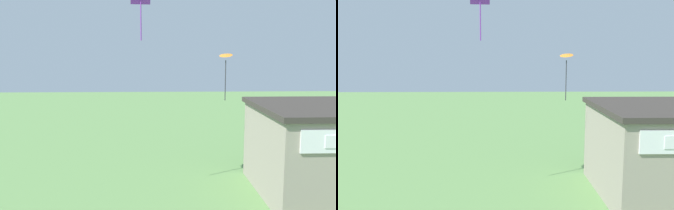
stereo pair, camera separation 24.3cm
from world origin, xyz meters
The scene contains 1 object.
kite_orange_delta centered at (3.50, 17.34, 6.28)m, with size 0.98×0.97×2.67m.
Camera 2 is at (-0.27, -3.43, 6.63)m, focal length 40.00 mm.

